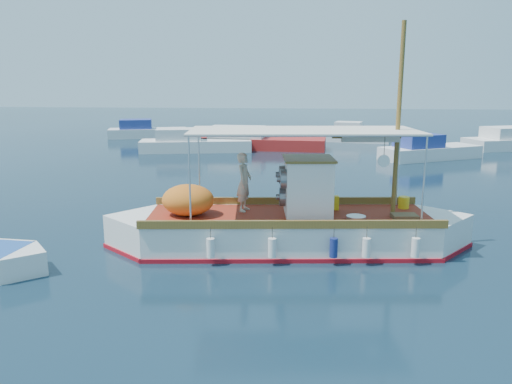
# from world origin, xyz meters

# --- Properties ---
(ground) EXTENTS (160.00, 160.00, 0.00)m
(ground) POSITION_xyz_m (0.00, 0.00, 0.00)
(ground) COLOR black
(ground) RESTS_ON ground
(fishing_caique) EXTENTS (10.67, 3.70, 6.55)m
(fishing_caique) POSITION_xyz_m (0.50, -0.69, 0.57)
(fishing_caique) COLOR white
(fishing_caique) RESTS_ON ground
(bg_boat_nw) EXTENTS (7.95, 3.89, 1.80)m
(bg_boat_nw) POSITION_xyz_m (-6.98, 19.44, 0.49)
(bg_boat_nw) COLOR silver
(bg_boat_nw) RESTS_ON ground
(bg_boat_n) EXTENTS (9.97, 3.38, 1.80)m
(bg_boat_n) POSITION_xyz_m (-2.93, 21.33, 0.49)
(bg_boat_n) COLOR #A61E1B
(bg_boat_n) RESTS_ON ground
(bg_boat_ne) EXTENTS (6.76, 5.08, 1.80)m
(bg_boat_ne) POSITION_xyz_m (8.55, 17.40, 0.49)
(bg_boat_ne) COLOR silver
(bg_boat_ne) RESTS_ON ground
(bg_boat_far_w) EXTENTS (6.98, 4.02, 1.80)m
(bg_boat_far_w) POSITION_xyz_m (-13.09, 27.76, 0.49)
(bg_boat_far_w) COLOR silver
(bg_boat_far_w) RESTS_ON ground
(bg_boat_far_n) EXTENTS (5.43, 3.07, 1.80)m
(bg_boat_far_n) POSITION_xyz_m (4.90, 26.54, 0.49)
(bg_boat_far_n) COLOR silver
(bg_boat_far_n) RESTS_ON ground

